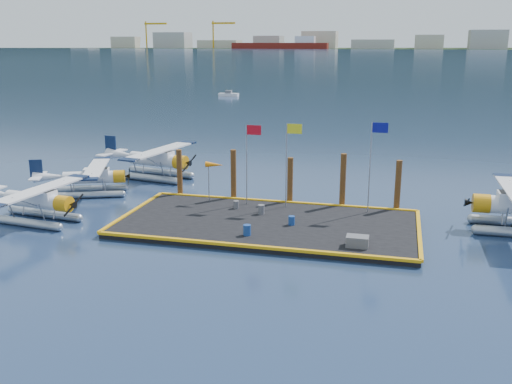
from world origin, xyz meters
TOP-DOWN VIEW (x-y plane):
  - ground at (0.00, 0.00)m, footprint 4000.00×4000.00m
  - dock at (0.00, 0.00)m, footprint 20.00×10.00m
  - dock_bumpers at (0.00, 0.00)m, footprint 20.25×10.25m
  - far_backdrop at (239.91, 1737.52)m, footprint 3050.00×2050.00m
  - seaplane_a at (-15.84, -2.95)m, footprint 8.41×9.28m
  - seaplane_b at (-15.88, 4.66)m, footprint 8.06×8.53m
  - seaplane_c at (-13.07, 11.25)m, footprint 9.47×10.34m
  - drum_0 at (-2.96, 2.49)m, footprint 0.41×0.41m
  - drum_1 at (1.73, -0.35)m, footprint 0.43×0.43m
  - drum_3 at (-0.62, -3.11)m, footprint 0.49×0.49m
  - drum_5 at (-0.84, 1.57)m, footprint 0.47×0.47m
  - crate at (6.32, -3.49)m, footprint 1.32×0.88m
  - flagpole_red at (-2.29, 3.80)m, footprint 1.14×0.08m
  - flagpole_yellow at (0.70, 3.80)m, footprint 1.14×0.08m
  - flagpole_blue at (6.70, 3.80)m, footprint 1.14×0.08m
  - windsock at (-5.03, 3.80)m, footprint 1.40×0.44m
  - piling_0 at (-8.50, 5.40)m, footprint 0.44×0.44m
  - piling_1 at (-4.00, 5.40)m, footprint 0.44×0.44m
  - piling_2 at (0.50, 5.40)m, footprint 0.44×0.44m
  - piling_3 at (4.50, 5.40)m, footprint 0.44×0.44m
  - piling_4 at (8.50, 5.40)m, footprint 0.44×0.44m

SIDE VIEW (x-z plane):
  - ground at x=0.00m, z-range 0.00..0.00m
  - dock at x=0.00m, z-range 0.00..0.40m
  - dock_bumpers at x=0.00m, z-range 0.40..0.58m
  - drum_0 at x=-2.96m, z-range 0.40..0.97m
  - drum_1 at x=1.73m, z-range 0.40..1.01m
  - crate at x=6.32m, z-range 0.40..1.06m
  - drum_5 at x=-0.84m, z-range 0.40..1.07m
  - drum_3 at x=-0.62m, z-range 0.40..1.09m
  - seaplane_b at x=-15.88m, z-range -0.20..2.89m
  - seaplane_a at x=-15.84m, z-range -0.21..3.07m
  - seaplane_c at x=-13.07m, z-range -0.24..3.42m
  - piling_2 at x=0.50m, z-range 0.00..3.80m
  - piling_0 at x=-8.50m, z-range 0.00..4.00m
  - piling_4 at x=8.50m, z-range 0.00..4.00m
  - piling_1 at x=-4.00m, z-range 0.00..4.20m
  - piling_3 at x=4.50m, z-range 0.00..4.30m
  - windsock at x=-5.03m, z-range 1.67..4.79m
  - flagpole_red at x=-2.29m, z-range 1.40..7.40m
  - flagpole_yellow at x=0.70m, z-range 1.41..7.61m
  - flagpole_blue at x=6.70m, z-range 1.44..7.94m
  - far_backdrop at x=239.91m, z-range -395.55..414.45m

